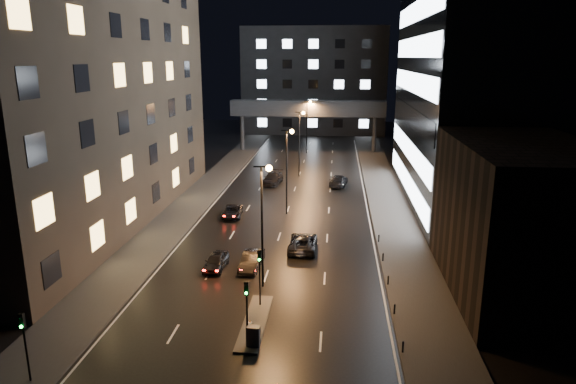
# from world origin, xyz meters

# --- Properties ---
(ground) EXTENTS (160.00, 160.00, 0.00)m
(ground) POSITION_xyz_m (0.00, 40.00, 0.00)
(ground) COLOR black
(ground) RESTS_ON ground
(sidewalk_left) EXTENTS (5.00, 110.00, 0.15)m
(sidewalk_left) POSITION_xyz_m (-12.50, 35.00, 0.07)
(sidewalk_left) COLOR #383533
(sidewalk_left) RESTS_ON ground
(sidewalk_right) EXTENTS (5.00, 110.00, 0.15)m
(sidewalk_right) POSITION_xyz_m (12.50, 35.00, 0.07)
(sidewalk_right) COLOR #383533
(sidewalk_right) RESTS_ON ground
(building_left) EXTENTS (15.00, 48.00, 40.00)m
(building_left) POSITION_xyz_m (-22.50, 24.00, 20.00)
(building_left) COLOR #2D2319
(building_left) RESTS_ON ground
(building_right_low) EXTENTS (10.00, 18.00, 12.00)m
(building_right_low) POSITION_xyz_m (20.00, 9.00, 6.00)
(building_right_low) COLOR black
(building_right_low) RESTS_ON ground
(building_right_glass) EXTENTS (20.00, 36.00, 45.00)m
(building_right_glass) POSITION_xyz_m (25.00, 36.00, 22.50)
(building_right_glass) COLOR black
(building_right_glass) RESTS_ON ground
(building_far) EXTENTS (34.00, 14.00, 25.00)m
(building_far) POSITION_xyz_m (0.00, 98.00, 12.50)
(building_far) COLOR #333335
(building_far) RESTS_ON ground
(skybridge) EXTENTS (30.00, 3.00, 10.00)m
(skybridge) POSITION_xyz_m (0.00, 70.00, 8.34)
(skybridge) COLOR #333335
(skybridge) RESTS_ON ground
(median_island) EXTENTS (1.60, 8.00, 0.15)m
(median_island) POSITION_xyz_m (0.30, 2.00, 0.07)
(median_island) COLOR #383533
(median_island) RESTS_ON ground
(traffic_signal_near) EXTENTS (0.28, 0.34, 4.40)m
(traffic_signal_near) POSITION_xyz_m (0.30, 4.49, 3.09)
(traffic_signal_near) COLOR black
(traffic_signal_near) RESTS_ON median_island
(traffic_signal_far) EXTENTS (0.28, 0.34, 4.40)m
(traffic_signal_far) POSITION_xyz_m (0.30, -1.01, 3.09)
(traffic_signal_far) COLOR black
(traffic_signal_far) RESTS_ON median_island
(traffic_signal_corner) EXTENTS (0.28, 0.34, 4.40)m
(traffic_signal_corner) POSITION_xyz_m (-11.50, -6.01, 2.94)
(traffic_signal_corner) COLOR black
(traffic_signal_corner) RESTS_ON ground
(bollard_row) EXTENTS (0.12, 25.12, 0.90)m
(bollard_row) POSITION_xyz_m (10.20, 6.50, 0.45)
(bollard_row) COLOR black
(bollard_row) RESTS_ON ground
(streetlight_near) EXTENTS (1.45, 0.50, 10.15)m
(streetlight_near) POSITION_xyz_m (0.16, 8.00, 6.50)
(streetlight_near) COLOR black
(streetlight_near) RESTS_ON ground
(streetlight_mid_a) EXTENTS (1.45, 0.50, 10.15)m
(streetlight_mid_a) POSITION_xyz_m (0.16, 28.00, 6.50)
(streetlight_mid_a) COLOR black
(streetlight_mid_a) RESTS_ON ground
(streetlight_mid_b) EXTENTS (1.45, 0.50, 10.15)m
(streetlight_mid_b) POSITION_xyz_m (0.16, 48.00, 6.50)
(streetlight_mid_b) COLOR black
(streetlight_mid_b) RESTS_ON ground
(streetlight_far) EXTENTS (1.45, 0.50, 10.15)m
(streetlight_far) POSITION_xyz_m (0.16, 68.00, 6.50)
(streetlight_far) COLOR black
(streetlight_far) RESTS_ON ground
(car_away_a) EXTENTS (1.85, 4.18, 1.40)m
(car_away_a) POSITION_xyz_m (-4.62, 11.16, 0.70)
(car_away_a) COLOR black
(car_away_a) RESTS_ON ground
(car_away_b) EXTENTS (1.81, 4.58, 1.48)m
(car_away_b) POSITION_xyz_m (-1.50, 11.50, 0.74)
(car_away_b) COLOR black
(car_away_b) RESTS_ON ground
(car_away_c) EXTENTS (2.41, 4.73, 1.28)m
(car_away_c) POSITION_xyz_m (-6.20, 26.32, 0.64)
(car_away_c) COLOR black
(car_away_c) RESTS_ON ground
(car_away_d) EXTENTS (2.92, 5.91, 1.65)m
(car_away_d) POSITION_xyz_m (-3.49, 42.81, 0.83)
(car_away_d) COLOR black
(car_away_d) RESTS_ON ground
(car_toward_a) EXTENTS (2.67, 5.68, 1.57)m
(car_toward_a) POSITION_xyz_m (2.72, 16.48, 0.78)
(car_toward_a) COLOR black
(car_toward_a) RESTS_ON ground
(car_toward_b) EXTENTS (2.94, 5.71, 1.58)m
(car_toward_b) POSITION_xyz_m (6.17, 42.47, 0.79)
(car_toward_b) COLOR black
(car_toward_b) RESTS_ON ground
(utility_cabinet) EXTENTS (0.89, 0.55, 1.37)m
(utility_cabinet) POSITION_xyz_m (0.70, -1.15, 0.84)
(utility_cabinet) COLOR #444446
(utility_cabinet) RESTS_ON median_island
(cone_a) EXTENTS (0.45, 0.45, 0.55)m
(cone_a) POSITION_xyz_m (0.05, 1.41, 0.27)
(cone_a) COLOR orange
(cone_a) RESTS_ON ground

